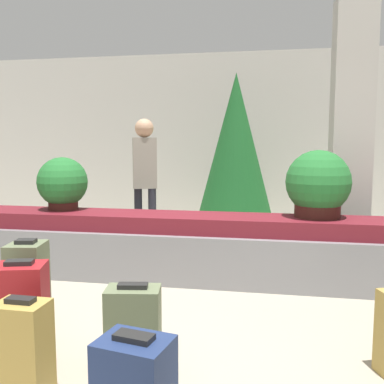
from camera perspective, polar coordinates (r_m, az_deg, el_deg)
The scene contains 12 objects.
ground_plane at distance 3.23m, azimuth -6.00°, elevation -20.81°, with size 18.00×18.00×0.00m, color #9E937F.
back_wall at distance 8.36m, azimuth 4.69°, elevation 7.30°, with size 18.00×0.06×3.20m.
carousel at distance 4.73m, azimuth 0.00°, elevation -7.49°, with size 8.73×0.73×0.71m.
pillar at distance 5.59m, azimuth 20.39°, elevation 7.32°, with size 0.46×0.46×3.20m.
suitcase_1 at distance 3.49m, azimuth -21.01°, elevation -12.35°, with size 0.29×0.31×0.78m.
suitcase_5 at distance 2.93m, azimuth -7.81°, elevation -17.70°, with size 0.38×0.27×0.59m.
suitcase_7 at distance 2.79m, azimuth -21.63°, elevation -19.13°, with size 0.30×0.22×0.61m.
suitcase_8 at distance 3.12m, azimuth -21.74°, elevation -15.12°, with size 0.37×0.32×0.73m.
potted_plant_0 at distance 4.66m, azimuth 16.46°, elevation 0.87°, with size 0.67×0.67×0.71m.
potted_plant_2 at distance 5.23m, azimuth -16.87°, elevation 1.06°, with size 0.58×0.58×0.62m.
traveler_0 at distance 5.88m, azimuth -6.32°, elevation 2.76°, with size 0.36×0.28×1.81m.
decorated_tree at distance 6.78m, azimuth 5.82°, elevation 5.56°, with size 1.26×1.26×2.57m.
Camera 1 is at (0.82, -2.75, 1.48)m, focal length 40.00 mm.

